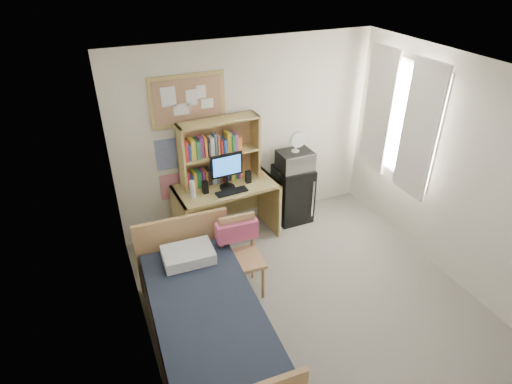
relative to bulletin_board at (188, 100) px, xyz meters
name	(u,v)px	position (x,y,z in m)	size (l,w,h in m)	color
floor	(319,314)	(0.78, -2.08, -1.93)	(3.60, 4.20, 0.02)	gray
ceiling	(343,83)	(0.78, -2.08, 0.68)	(3.60, 4.20, 0.02)	white
wall_back	(247,137)	(0.78, 0.02, -0.62)	(3.60, 0.04, 2.60)	white
wall_left	(140,265)	(-1.02, -2.08, -0.62)	(0.04, 4.20, 2.60)	white
wall_right	(470,181)	(2.58, -2.08, -0.62)	(0.04, 4.20, 2.60)	white
window_unit	(399,120)	(2.53, -0.88, -0.32)	(0.10, 1.40, 1.70)	white
curtain_left	(419,131)	(2.50, -1.28, -0.32)	(0.04, 0.55, 1.70)	white
curtain_right	(378,110)	(2.50, -0.48, -0.32)	(0.04, 0.55, 1.70)	white
bulletin_board	(188,100)	(0.00, 0.00, 0.00)	(0.94, 0.03, 0.64)	#AB7D5A
poster_wave	(167,154)	(-0.32, 0.01, -0.67)	(0.30, 0.01, 0.42)	#253A94
poster_japan	(171,187)	(-0.32, 0.01, -1.14)	(0.28, 0.01, 0.36)	#D02448
desk	(227,212)	(0.32, -0.34, -1.50)	(1.33, 0.67, 0.83)	tan
desk_chair	(243,259)	(0.14, -1.42, -1.44)	(0.48, 0.48, 0.96)	tan
mini_fridge	(292,194)	(1.37, -0.25, -1.51)	(0.49, 0.49, 0.83)	black
bed	(208,327)	(-0.48, -2.04, -1.63)	(1.04, 2.07, 0.57)	black
hutch	(220,151)	(0.32, -0.19, -0.66)	(1.05, 0.27, 0.86)	tan
monitor	(227,172)	(0.33, -0.40, -0.86)	(0.43, 0.03, 0.46)	black
keyboard	(232,192)	(0.34, -0.54, -1.08)	(0.41, 0.13, 0.02)	black
speaker_left	(205,187)	(0.03, -0.42, -1.00)	(0.07, 0.07, 0.17)	black
speaker_right	(248,177)	(0.63, -0.38, -1.01)	(0.07, 0.07, 0.16)	black
water_bottle	(192,189)	(-0.15, -0.47, -0.97)	(0.07, 0.07, 0.23)	white
hoodie	(237,230)	(0.15, -1.22, -1.17)	(0.48, 0.15, 0.23)	#CC4D75
microwave	(295,160)	(1.37, -0.27, -0.96)	(0.46, 0.35, 0.27)	#B4B4B9
desk_fan	(296,142)	(1.37, -0.27, -0.69)	(0.22, 0.22, 0.28)	white
pillow	(188,255)	(-0.45, -1.29, -1.28)	(0.55, 0.38, 0.13)	white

